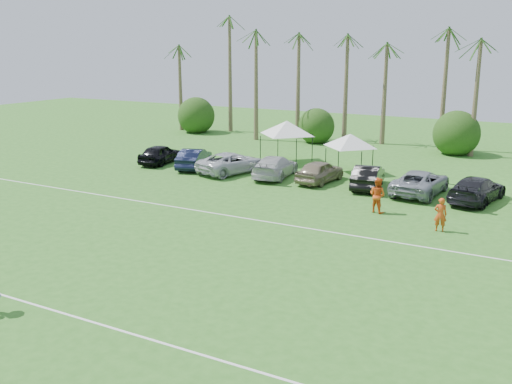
% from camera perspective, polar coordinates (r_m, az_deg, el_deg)
% --- Properties ---
extents(ground, '(120.00, 120.00, 0.00)m').
position_cam_1_polar(ground, '(18.71, -22.86, -13.67)').
color(ground, '#316D20').
rests_on(ground, ground).
extents(field_lines, '(80.00, 12.10, 0.01)m').
position_cam_1_polar(field_lines, '(23.93, -7.86, -6.39)').
color(field_lines, white).
rests_on(field_lines, ground).
extents(palm_tree_0, '(2.40, 2.40, 8.90)m').
position_cam_1_polar(palm_tree_0, '(59.60, -8.24, 13.35)').
color(palm_tree_0, brown).
rests_on(palm_tree_0, ground).
extents(palm_tree_1, '(2.40, 2.40, 9.90)m').
position_cam_1_polar(palm_tree_1, '(56.76, -4.08, 14.29)').
color(palm_tree_1, brown).
rests_on(palm_tree_1, ground).
extents(palm_tree_2, '(2.40, 2.40, 10.90)m').
position_cam_1_polar(palm_tree_2, '(54.25, 0.53, 15.23)').
color(palm_tree_2, brown).
rests_on(palm_tree_2, ground).
extents(palm_tree_3, '(2.40, 2.40, 11.90)m').
position_cam_1_polar(palm_tree_3, '(52.52, 4.54, 16.14)').
color(palm_tree_3, brown).
rests_on(palm_tree_3, ground).
extents(palm_tree_4, '(2.40, 2.40, 8.90)m').
position_cam_1_polar(palm_tree_4, '(51.00, 8.70, 13.18)').
color(palm_tree_4, brown).
rests_on(palm_tree_4, ground).
extents(palm_tree_5, '(2.40, 2.40, 9.90)m').
position_cam_1_polar(palm_tree_5, '(49.77, 13.20, 13.95)').
color(palm_tree_5, brown).
rests_on(palm_tree_5, ground).
extents(palm_tree_6, '(2.40, 2.40, 10.90)m').
position_cam_1_polar(palm_tree_6, '(48.85, 17.93, 14.65)').
color(palm_tree_6, brown).
rests_on(palm_tree_6, ground).
extents(palm_tree_7, '(2.40, 2.40, 11.90)m').
position_cam_1_polar(palm_tree_7, '(48.26, 22.83, 15.26)').
color(palm_tree_7, brown).
rests_on(palm_tree_7, ground).
extents(bush_tree_0, '(4.00, 4.00, 4.00)m').
position_cam_1_polar(bush_tree_0, '(59.07, -5.10, 7.90)').
color(bush_tree_0, brown).
rests_on(bush_tree_0, ground).
extents(bush_tree_1, '(4.00, 4.00, 4.00)m').
position_cam_1_polar(bush_tree_1, '(53.06, 6.80, 7.12)').
color(bush_tree_1, brown).
rests_on(bush_tree_1, ground).
extents(bush_tree_2, '(4.00, 4.00, 4.00)m').
position_cam_1_polar(bush_tree_2, '(49.93, 19.75, 5.93)').
color(bush_tree_2, brown).
rests_on(bush_tree_2, ground).
extents(sideline_player_a, '(0.67, 0.53, 1.62)m').
position_cam_1_polar(sideline_player_a, '(27.96, 17.96, -2.16)').
color(sideline_player_a, '#CE4716').
rests_on(sideline_player_a, ground).
extents(sideline_player_b, '(1.08, 0.95, 1.86)m').
position_cam_1_polar(sideline_player_b, '(30.24, 12.05, -0.31)').
color(sideline_player_b, '#E25219').
rests_on(sideline_player_b, ground).
extents(canopy_tent_left, '(4.46, 4.46, 3.62)m').
position_cam_1_polar(canopy_tent_left, '(42.25, 3.13, 7.12)').
color(canopy_tent_left, black).
rests_on(canopy_tent_left, ground).
extents(canopy_tent_right, '(3.88, 3.88, 3.14)m').
position_cam_1_polar(canopy_tent_right, '(39.13, 9.43, 5.76)').
color(canopy_tent_right, black).
rests_on(canopy_tent_right, ground).
extents(parked_car_0, '(2.19, 4.36, 1.42)m').
position_cam_1_polar(parked_car_0, '(42.66, -9.57, 3.77)').
color(parked_car_0, black).
rests_on(parked_car_0, ground).
extents(parked_car_1, '(2.75, 4.58, 1.42)m').
position_cam_1_polar(parked_car_1, '(40.66, -6.21, 3.37)').
color(parked_car_1, black).
rests_on(parked_car_1, ground).
extents(parked_car_2, '(3.75, 5.59, 1.42)m').
position_cam_1_polar(parked_car_2, '(38.92, -2.43, 2.94)').
color(parked_car_2, silver).
rests_on(parked_car_2, ground).
extents(parked_car_3, '(2.60, 5.12, 1.42)m').
position_cam_1_polar(parked_car_3, '(37.68, 1.93, 2.57)').
color(parked_car_3, silver).
rests_on(parked_car_3, ground).
extents(parked_car_4, '(2.13, 4.34, 1.42)m').
position_cam_1_polar(parked_car_4, '(36.45, 6.40, 2.08)').
color(parked_car_4, gray).
rests_on(parked_car_4, ground).
extents(parked_car_5, '(2.14, 4.50, 1.42)m').
position_cam_1_polar(parked_car_5, '(35.43, 11.14, 1.53)').
color(parked_car_5, black).
rests_on(parked_car_5, ground).
extents(parked_car_6, '(2.77, 5.30, 1.42)m').
position_cam_1_polar(parked_car_6, '(34.65, 16.11, 0.94)').
color(parked_car_6, gray).
rests_on(parked_car_6, ground).
extents(parked_car_7, '(2.94, 5.21, 1.42)m').
position_cam_1_polar(parked_car_7, '(33.95, 21.22, 0.25)').
color(parked_car_7, black).
rests_on(parked_car_7, ground).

